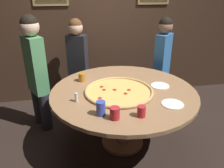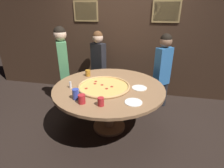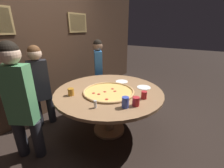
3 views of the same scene
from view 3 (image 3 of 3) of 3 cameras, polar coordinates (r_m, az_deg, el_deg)
ground_plane at (r=2.70m, az=-1.10°, el=-17.03°), size 24.00×24.00×0.00m
back_wall at (r=3.20m, az=-23.36°, el=12.82°), size 6.40×0.08×2.60m
dining_table at (r=2.37m, az=-1.20°, el=-5.16°), size 1.65×1.65×0.74m
giant_pizza at (r=2.25m, az=-1.30°, el=-2.86°), size 0.77×0.77×0.03m
drink_cup_centre_back at (r=2.09m, az=12.09°, el=-4.11°), size 0.08×0.08×0.11m
drink_cup_beside_pizza at (r=2.22m, az=-15.39°, el=-2.92°), size 0.09×0.09×0.10m
drink_cup_near_left at (r=1.88m, az=9.10°, el=-6.58°), size 0.09×0.09×0.11m
drink_cup_near_right at (r=1.82m, az=5.09°, el=-6.96°), size 0.09×0.09×0.14m
white_plate_far_back at (r=2.69m, az=3.72°, el=0.93°), size 0.22×0.22×0.01m
white_plate_beside_cup at (r=2.48m, az=12.01°, el=-1.26°), size 0.22×0.22×0.01m
condiment_shaker at (r=1.83m, az=-6.41°, el=-7.65°), size 0.04×0.04×0.10m
diner_side_right at (r=2.11m, az=-31.73°, el=-4.42°), size 0.31×0.40×1.53m
diner_side_left at (r=3.41m, az=-5.22°, el=6.21°), size 0.35×0.34×1.42m
diner_far_right at (r=2.77m, az=-25.86°, el=0.58°), size 0.37×0.26×1.40m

